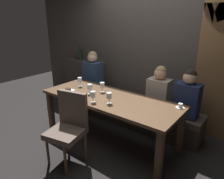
# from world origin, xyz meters

# --- Properties ---
(ground) EXTENTS (9.00, 9.00, 0.00)m
(ground) POSITION_xyz_m (0.00, 0.00, 0.00)
(ground) COLOR black
(back_wall_tiled) EXTENTS (6.00, 0.12, 3.00)m
(back_wall_tiled) POSITION_xyz_m (0.00, 1.22, 1.50)
(back_wall_tiled) COLOR #423D38
(back_wall_tiled) RESTS_ON ground
(back_counter) EXTENTS (1.10, 0.28, 0.95)m
(back_counter) POSITION_xyz_m (-1.55, 1.04, 0.47)
(back_counter) COLOR #38342F
(back_counter) RESTS_ON ground
(dining_table) EXTENTS (2.20, 0.84, 0.74)m
(dining_table) POSITION_xyz_m (0.00, 0.00, 0.65)
(dining_table) COLOR #493422
(dining_table) RESTS_ON ground
(banquette_bench) EXTENTS (2.50, 0.44, 0.45)m
(banquette_bench) POSITION_xyz_m (0.00, 0.70, 0.23)
(banquette_bench) COLOR #312A23
(banquette_bench) RESTS_ON ground
(chair_near_side) EXTENTS (0.52, 0.52, 0.98)m
(chair_near_side) POSITION_xyz_m (-0.12, -0.72, 0.56)
(chair_near_side) COLOR brown
(chair_near_side) RESTS_ON ground
(diner_redhead) EXTENTS (0.36, 0.24, 0.81)m
(diner_redhead) POSITION_xyz_m (-0.99, 0.71, 0.84)
(diner_redhead) COLOR navy
(diner_redhead) RESTS_ON banquette_bench
(diner_bearded) EXTENTS (0.36, 0.24, 0.72)m
(diner_bearded) POSITION_xyz_m (0.49, 0.70, 0.79)
(diner_bearded) COLOR #9E9384
(diner_bearded) RESTS_ON banquette_bench
(diner_far_end) EXTENTS (0.36, 0.24, 0.74)m
(diner_far_end) POSITION_xyz_m (0.96, 0.69, 0.80)
(diner_far_end) COLOR #192342
(diner_far_end) RESTS_ON banquette_bench
(wine_bottle_dark_red) EXTENTS (0.08, 0.08, 0.33)m
(wine_bottle_dark_red) POSITION_xyz_m (-1.70, 1.05, 1.07)
(wine_bottle_dark_red) COLOR black
(wine_bottle_dark_red) RESTS_ON back_counter
(wine_bottle_pale_label) EXTENTS (0.08, 0.08, 0.33)m
(wine_bottle_pale_label) POSITION_xyz_m (-1.39, 1.06, 1.07)
(wine_bottle_pale_label) COLOR #384728
(wine_bottle_pale_label) RESTS_ON back_counter
(wine_glass_far_right) EXTENTS (0.08, 0.08, 0.16)m
(wine_glass_far_right) POSITION_xyz_m (-0.24, 0.12, 0.86)
(wine_glass_far_right) COLOR silver
(wine_glass_far_right) RESTS_ON dining_table
(wine_glass_end_left) EXTENTS (0.08, 0.08, 0.16)m
(wine_glass_end_left) POSITION_xyz_m (-0.74, 0.10, 0.86)
(wine_glass_end_left) COLOR silver
(wine_glass_end_left) RESTS_ON dining_table
(wine_glass_near_left) EXTENTS (0.08, 0.08, 0.16)m
(wine_glass_near_left) POSITION_xyz_m (0.15, -0.18, 0.86)
(wine_glass_near_left) COLOR silver
(wine_glass_near_left) RESTS_ON dining_table
(wine_glass_center_back) EXTENTS (0.08, 0.08, 0.16)m
(wine_glass_center_back) POSITION_xyz_m (-0.33, -0.07, 0.85)
(wine_glass_center_back) COLOR silver
(wine_glass_center_back) RESTS_ON dining_table
(wine_glass_far_left) EXTENTS (0.08, 0.08, 0.16)m
(wine_glass_far_left) POSITION_xyz_m (-0.07, -0.29, 0.85)
(wine_glass_far_left) COLOR silver
(wine_glass_far_left) RESTS_ON dining_table
(espresso_cup) EXTENTS (0.12, 0.12, 0.06)m
(espresso_cup) POSITION_xyz_m (1.00, 0.29, 0.77)
(espresso_cup) COLOR white
(espresso_cup) RESTS_ON dining_table
(dessert_plate) EXTENTS (0.19, 0.19, 0.05)m
(dessert_plate) POSITION_xyz_m (-0.73, -0.19, 0.75)
(dessert_plate) COLOR white
(dessert_plate) RESTS_ON dining_table
(folded_napkin) EXTENTS (0.14, 0.13, 0.01)m
(folded_napkin) POSITION_xyz_m (-0.29, -0.33, 0.74)
(folded_napkin) COLOR silver
(folded_napkin) RESTS_ON dining_table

